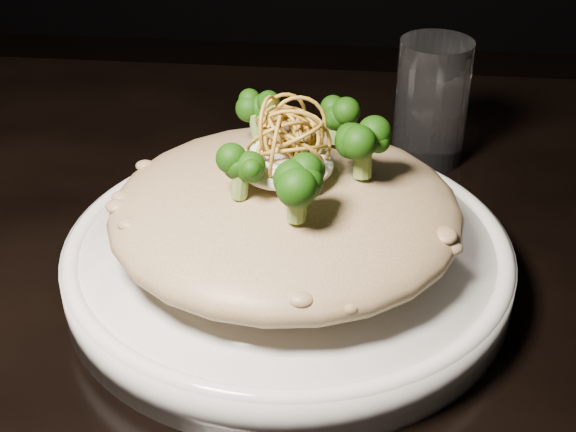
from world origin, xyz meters
name	(u,v)px	position (x,y,z in m)	size (l,w,h in m)	color
table	(282,356)	(0.00, 0.00, 0.67)	(1.10, 0.80, 0.75)	black
plate	(288,261)	(0.01, -0.01, 0.77)	(0.32, 0.32, 0.03)	silver
risotto	(286,210)	(0.00, -0.01, 0.81)	(0.25, 0.25, 0.05)	brown
broccoli	(297,136)	(0.01, 0.00, 0.87)	(0.15, 0.15, 0.06)	black
cheese	(285,164)	(0.00, -0.01, 0.85)	(0.07, 0.07, 0.02)	white
shallots	(288,123)	(0.01, 0.00, 0.88)	(0.06, 0.06, 0.04)	olive
drinking_glass	(431,102)	(0.11, 0.19, 0.81)	(0.06, 0.06, 0.11)	silver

